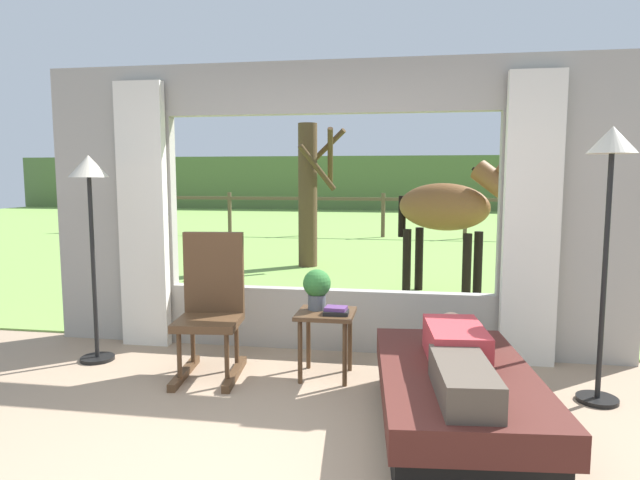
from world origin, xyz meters
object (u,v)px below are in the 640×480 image
Objects in this scene: book_stack at (336,311)px; pasture_tree at (309,192)px; recliner_sofa at (456,400)px; reclining_person at (458,354)px; horse at (449,208)px; floor_lamp_left at (90,196)px; floor_lamp_right at (610,181)px; side_table at (326,324)px; rocking_chair at (211,306)px; potted_plant at (317,287)px.

pasture_tree reaches higher than book_stack.
recliner_sofa is 0.31m from reclining_person.
reclining_person is 0.83× the size of horse.
floor_lamp_left reaches higher than book_stack.
floor_lamp_left is 0.72× the size of pasture_tree.
floor_lamp_left is at bearing -100.09° from pasture_tree.
pasture_tree reaches higher than floor_lamp_left.
floor_lamp_right reaches higher than horse.
floor_lamp_left is (-1.99, 0.07, 0.97)m from side_table.
floor_lamp_right reaches higher than reclining_person.
rocking_chair is 3.02m from floor_lamp_right.
reclining_person is 1.61m from floor_lamp_right.
book_stack is (1.00, -0.01, 0.00)m from rocking_chair.
recliner_sofa is 0.74× the size of pasture_tree.
potted_plant is 0.17× the size of floor_lamp_right.
rocking_chair is at bearing 179.54° from book_stack.
horse reaches higher than potted_plant.
horse is at bearing 70.05° from side_table.
floor_lamp_right is 1.09× the size of horse.
side_table is at bearing -2.91° from rocking_chair.
potted_plant is 0.18× the size of horse.
horse is (1.01, 3.09, 0.61)m from book_stack.
pasture_tree is at bearing 119.82° from floor_lamp_right.
rocking_chair is at bearing 151.23° from recliner_sofa.
horse is (2.01, 3.08, 0.61)m from rocking_chair.
floor_lamp_right is 0.79× the size of pasture_tree.
horse is at bearing 82.06° from reclining_person.
reclining_person is at bearing -43.48° from potted_plant.
potted_plant is 5.20m from pasture_tree.
side_table is 0.27× the size of floor_lamp_right.
side_table is at bearing 130.54° from reclining_person.
rocking_chair is 0.59× the size of floor_lamp_right.
floor_lamp_left is (-1.91, 0.01, 0.70)m from potted_plant.
horse is at bearing 71.90° from book_stack.
side_table is 0.30× the size of horse.
floor_lamp_left is 3.94m from floor_lamp_right.
reclining_person is at bearing -43.99° from side_table.
side_table is (0.91, 0.06, -0.12)m from rocking_chair.
floor_lamp_right is at bearing -3.40° from floor_lamp_left.
floor_lamp_right is at bearing 45.17° from horse.
potted_plant reaches higher than book_stack.
horse is at bearing -43.89° from pasture_tree.
floor_lamp_right reaches higher than book_stack.
reclining_person is at bearing -95.47° from recliner_sofa.
rocking_chair is 0.92m from side_table.
side_table reaches higher than recliner_sofa.
side_table is at bearing -36.87° from potted_plant.
book_stack is 0.10× the size of floor_lamp_right.
reclining_person is at bearing 27.80° from horse.
floor_lamp_right is (1.86, -0.10, 0.98)m from book_stack.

